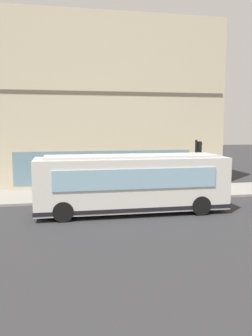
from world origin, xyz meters
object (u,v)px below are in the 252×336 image
object	(u,v)px
fire_hydrant	(105,186)
traffic_light_near_corner	(198,157)
pedestrian_by_light_pole	(170,179)
city_bus_nearside	(132,184)
pedestrian_near_hydrant	(110,178)
newspaper_vending_box	(54,191)

from	to	relation	value
fire_hydrant	traffic_light_near_corner	bearing A→B (deg)	-112.99
traffic_light_near_corner	pedestrian_by_light_pole	distance (m)	2.26
city_bus_nearside	traffic_light_near_corner	bearing A→B (deg)	-57.54
traffic_light_near_corner	fire_hydrant	distance (m)	6.57
pedestrian_by_light_pole	traffic_light_near_corner	bearing A→B (deg)	-105.45
pedestrian_by_light_pole	pedestrian_near_hydrant	distance (m)	4.00
traffic_light_near_corner	pedestrian_near_hydrant	bearing A→B (deg)	74.10
newspaper_vending_box	fire_hydrant	bearing A→B (deg)	-62.79
traffic_light_near_corner	pedestrian_near_hydrant	distance (m)	5.89
traffic_light_near_corner	pedestrian_near_hydrant	size ratio (longest dim) A/B	1.99
traffic_light_near_corner	fire_hydrant	xyz separation A→B (m)	(2.43, 5.72, -2.12)
traffic_light_near_corner	pedestrian_near_hydrant	xyz separation A→B (m)	(1.56, 5.49, -1.44)
fire_hydrant	newspaper_vending_box	distance (m)	3.77
fire_hydrant	pedestrian_near_hydrant	world-z (taller)	pedestrian_near_hydrant
city_bus_nearside	traffic_light_near_corner	size ratio (longest dim) A/B	2.83
traffic_light_near_corner	pedestrian_near_hydrant	world-z (taller)	traffic_light_near_corner
city_bus_nearside	newspaper_vending_box	xyz separation A→B (m)	(3.87, 4.09, -0.95)
fire_hydrant	pedestrian_by_light_pole	xyz separation A→B (m)	(-1.97, -4.07, 0.65)
city_bus_nearside	fire_hydrant	world-z (taller)	city_bus_nearside
city_bus_nearside	pedestrian_by_light_pole	distance (m)	4.94
city_bus_nearside	traffic_light_near_corner	xyz separation A→B (m)	(3.17, -4.98, 1.08)
pedestrian_near_hydrant	fire_hydrant	bearing A→B (deg)	14.93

